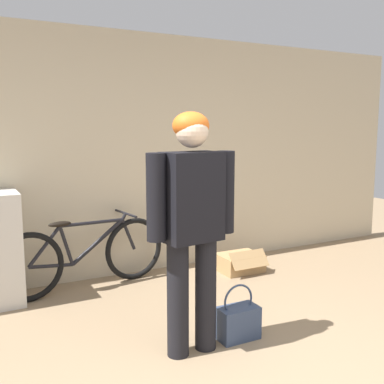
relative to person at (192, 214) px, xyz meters
The scene contains 5 objects.
wall_back 1.93m from the person, 89.08° to the left, with size 8.00×0.07×2.60m.
person is the anchor object (origin of this frame).
bicycle 1.76m from the person, 102.75° to the left, with size 1.74×0.46×0.73m.
handbag 0.96m from the person, ahead, with size 0.31×0.18×0.43m.
cardboard_box 2.11m from the person, 46.01° to the left, with size 0.47×0.44×0.26m.
Camera 1 is at (-1.44, -1.70, 1.61)m, focal length 42.00 mm.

